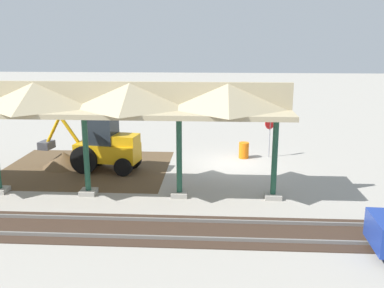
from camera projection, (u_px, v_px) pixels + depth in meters
The scene contains 7 objects.
ground_plane at pixel (231, 164), 23.05m from camera, with size 120.00×120.00×0.00m, color #9E998E.
dirt_work_zone at pixel (86, 168), 22.28m from camera, with size 8.51×7.00×0.01m, color brown.
rail_tracks at pixel (239, 232), 14.98m from camera, with size 60.00×2.58×0.15m.
stop_sign at pixel (270, 127), 23.95m from camera, with size 0.62×0.49×2.39m.
backhoe at pixel (104, 146), 21.68m from camera, with size 5.43×2.16×2.82m.
dirt_mound at pixel (64, 166), 22.62m from camera, with size 4.42×4.42×1.58m, color brown.
traffic_barrel at pixel (244, 150), 24.09m from camera, with size 0.56×0.56×0.90m, color orange.
Camera 1 is at (0.83, 22.18, 6.67)m, focal length 40.00 mm.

